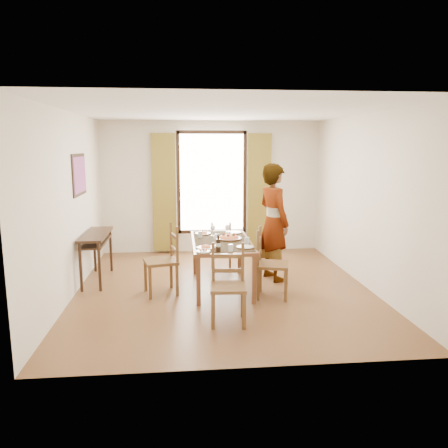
{
  "coord_description": "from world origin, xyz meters",
  "views": [
    {
      "loc": [
        -0.63,
        -6.52,
        2.21
      ],
      "look_at": [
        0.02,
        0.13,
        1.0
      ],
      "focal_mm": 35.0,
      "sensor_mm": 36.0,
      "label": 1
    }
  ],
  "objects": [
    {
      "name": "console_table",
      "position": [
        -2.03,
        0.6,
        0.68
      ],
      "size": [
        0.38,
        1.2,
        0.8
      ],
      "color": "black",
      "rests_on": "ground"
    },
    {
      "name": "tumbler_c",
      "position": [
        0.04,
        -0.66,
        0.81
      ],
      "size": [
        0.07,
        0.07,
        0.1
      ],
      "primitive_type": "cylinder",
      "color": "silver",
      "rests_on": "dining_table"
    },
    {
      "name": "chair_east",
      "position": [
        0.65,
        -0.44,
        0.48
      ],
      "size": [
        0.55,
        0.55,
        1.03
      ],
      "rotation": [
        0.0,
        0.0,
        1.31
      ],
      "color": "brown",
      "rests_on": "ground"
    },
    {
      "name": "chair_north",
      "position": [
        0.08,
        1.23,
        0.4
      ],
      "size": [
        0.41,
        0.41,
        0.85
      ],
      "rotation": [
        0.0,
        0.0,
        3.04
      ],
      "color": "brown",
      "rests_on": "ground"
    },
    {
      "name": "wine_bottle",
      "position": [
        -0.13,
        -0.66,
        0.88
      ],
      "size": [
        0.07,
        0.07,
        0.25
      ],
      "primitive_type": null,
      "color": "black",
      "rests_on": "dining_table"
    },
    {
      "name": "caprese_plate",
      "position": [
        -0.34,
        -0.65,
        0.78
      ],
      "size": [
        0.2,
        0.2,
        0.04
      ],
      "primitive_type": null,
      "color": "silver",
      "rests_on": "dining_table"
    },
    {
      "name": "plate_sw",
      "position": [
        -0.29,
        -0.45,
        0.78
      ],
      "size": [
        0.27,
        0.27,
        0.05
      ],
      "primitive_type": null,
      "color": "silver",
      "rests_on": "dining_table"
    },
    {
      "name": "wine_glass_a",
      "position": [
        -0.14,
        -0.29,
        0.85
      ],
      "size": [
        0.08,
        0.08,
        0.18
      ],
      "primitive_type": null,
      "color": "white",
      "rests_on": "dining_table"
    },
    {
      "name": "plate_se",
      "position": [
        0.28,
        -0.47,
        0.78
      ],
      "size": [
        0.27,
        0.27,
        0.05
      ],
      "primitive_type": null,
      "color": "silver",
      "rests_on": "dining_table"
    },
    {
      "name": "ground",
      "position": [
        0.0,
        0.0,
        0.0
      ],
      "size": [
        5.0,
        5.0,
        0.0
      ],
      "primitive_type": "plane",
      "color": "brown",
      "rests_on": "ground"
    },
    {
      "name": "chair_west",
      "position": [
        -0.92,
        -0.14,
        0.49
      ],
      "size": [
        0.56,
        0.56,
        1.05
      ],
      "rotation": [
        0.0,
        0.0,
        -1.33
      ],
      "color": "brown",
      "rests_on": "ground"
    },
    {
      "name": "tumbler_b",
      "position": [
        -0.34,
        0.33,
        0.81
      ],
      "size": [
        0.07,
        0.07,
        0.1
      ],
      "primitive_type": "cylinder",
      "color": "silver",
      "rests_on": "dining_table"
    },
    {
      "name": "tumbler_a",
      "position": [
        0.33,
        -0.23,
        0.81
      ],
      "size": [
        0.07,
        0.07,
        0.1
      ],
      "primitive_type": "cylinder",
      "color": "silver",
      "rests_on": "dining_table"
    },
    {
      "name": "plate_nw",
      "position": [
        -0.28,
        0.57,
        0.78
      ],
      "size": [
        0.27,
        0.27,
        0.05
      ],
      "primitive_type": null,
      "color": "silver",
      "rests_on": "dining_table"
    },
    {
      "name": "chair_south",
      "position": [
        -0.07,
        -1.32,
        0.46
      ],
      "size": [
        0.48,
        0.48,
        1.0
      ],
      "rotation": [
        0.0,
        0.0,
        -0.09
      ],
      "color": "brown",
      "rests_on": "ground"
    },
    {
      "name": "plate_ne",
      "position": [
        0.24,
        0.62,
        0.78
      ],
      "size": [
        0.27,
        0.27,
        0.05
      ],
      "primitive_type": null,
      "color": "silver",
      "rests_on": "dining_table"
    },
    {
      "name": "room_shell",
      "position": [
        -0.0,
        0.13,
        1.54
      ],
      "size": [
        4.6,
        5.1,
        2.74
      ],
      "color": "silver",
      "rests_on": "ground"
    },
    {
      "name": "man",
      "position": [
        0.87,
        0.41,
        0.96
      ],
      "size": [
        1.0,
        0.91,
        1.93
      ],
      "primitive_type": "imported",
      "rotation": [
        0.0,
        0.0,
        1.92
      ],
      "color": "gray",
      "rests_on": "ground"
    },
    {
      "name": "dining_table",
      "position": [
        -0.02,
        0.06,
        0.69
      ],
      "size": [
        0.9,
        1.66,
        0.76
      ],
      "color": "brown",
      "rests_on": "ground"
    },
    {
      "name": "wine_glass_c",
      "position": [
        -0.13,
        0.41,
        0.85
      ],
      "size": [
        0.08,
        0.08,
        0.18
      ],
      "primitive_type": null,
      "color": "white",
      "rests_on": "dining_table"
    },
    {
      "name": "wine_glass_b",
      "position": [
        0.11,
        0.42,
        0.85
      ],
      "size": [
        0.08,
        0.08,
        0.18
      ],
      "primitive_type": null,
      "color": "white",
      "rests_on": "dining_table"
    },
    {
      "name": "pasta_platter",
      "position": [
        0.1,
        0.13,
        0.81
      ],
      "size": [
        0.4,
        0.4,
        0.1
      ],
      "primitive_type": null,
      "color": "#B02E16",
      "rests_on": "dining_table"
    }
  ]
}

